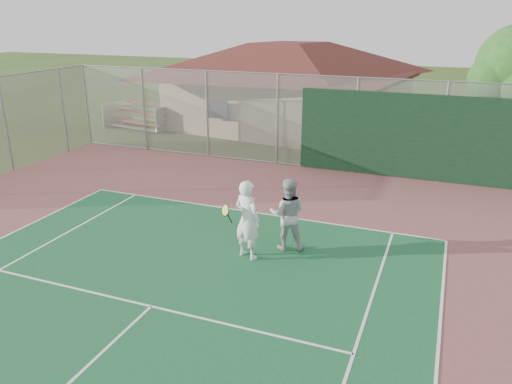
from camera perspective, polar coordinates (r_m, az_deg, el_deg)
back_fence at (r=18.61m, az=11.56°, el=7.07°), size 20.08×0.11×3.53m
side_fence_left at (r=20.64m, az=-26.69°, el=6.83°), size 0.08×9.00×3.50m
clubhouse at (r=25.70m, az=3.72°, el=12.92°), size 12.85×9.54×5.10m
bleachers at (r=26.79m, az=-12.89°, el=8.55°), size 3.56×2.40×1.23m
player_white_front at (r=11.88m, az=-1.02°, el=-3.24°), size 1.04×0.81×1.96m
player_grey_back at (r=12.36m, az=3.62°, el=-2.62°), size 1.07×0.94×1.85m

